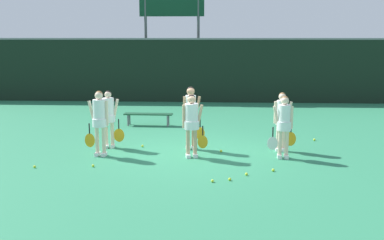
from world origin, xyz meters
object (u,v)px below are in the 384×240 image
(player_0, at_px, (99,118))
(player_4, at_px, (191,112))
(tennis_ball_8, at_px, (213,181))
(tennis_ball_4, at_px, (286,145))
(bench_courtside, at_px, (148,115))
(tennis_ball_7, at_px, (230,179))
(tennis_ball_0, at_px, (314,140))
(tennis_ball_5, at_px, (142,146))
(player_2, at_px, (284,122))
(tennis_ball_2, at_px, (273,170))
(player_1, at_px, (192,120))
(tennis_ball_6, at_px, (247,174))
(tennis_ball_1, at_px, (221,151))
(tennis_ball_3, at_px, (93,166))
(tennis_ball_9, at_px, (35,167))
(player_5, at_px, (282,117))
(player_3, at_px, (109,115))
(scoreboard, at_px, (172,10))

(player_0, height_order, player_4, player_4)
(tennis_ball_8, bearing_deg, tennis_ball_4, 58.37)
(bench_courtside, height_order, tennis_ball_4, bench_courtside)
(tennis_ball_7, bearing_deg, tennis_ball_0, 56.21)
(tennis_ball_5, bearing_deg, player_2, -13.83)
(player_4, height_order, tennis_ball_2, player_4)
(player_1, distance_m, tennis_ball_7, 2.37)
(tennis_ball_2, height_order, tennis_ball_5, tennis_ball_2)
(player_4, bearing_deg, player_0, -170.06)
(player_2, xyz_separation_m, tennis_ball_6, (-1.05, -1.59, -0.94))
(player_0, bearing_deg, tennis_ball_1, 13.97)
(tennis_ball_6, bearing_deg, player_2, 56.68)
(player_0, xyz_separation_m, tennis_ball_7, (3.41, -1.94, -1.01))
(tennis_ball_3, relative_size, tennis_ball_9, 0.99)
(bench_courtside, relative_size, tennis_ball_4, 25.92)
(player_4, bearing_deg, player_2, -28.70)
(tennis_ball_5, bearing_deg, tennis_ball_8, -56.16)
(tennis_ball_4, bearing_deg, tennis_ball_2, -104.98)
(bench_courtside, height_order, player_1, player_1)
(tennis_ball_5, bearing_deg, player_4, -5.21)
(tennis_ball_0, bearing_deg, player_0, -161.11)
(player_5, bearing_deg, tennis_ball_4, 66.80)
(player_3, bearing_deg, player_4, -6.93)
(player_5, distance_m, tennis_ball_5, 4.06)
(tennis_ball_6, xyz_separation_m, tennis_ball_9, (-5.13, 0.32, -0.00))
(bench_courtside, bearing_deg, tennis_ball_3, -94.59)
(player_4, bearing_deg, tennis_ball_6, -69.64)
(player_0, height_order, tennis_ball_6, player_0)
(tennis_ball_4, bearing_deg, tennis_ball_5, -175.30)
(scoreboard, distance_m, tennis_ball_3, 13.13)
(player_1, relative_size, tennis_ball_0, 23.35)
(player_1, xyz_separation_m, tennis_ball_0, (3.66, 2.09, -0.96))
(player_5, xyz_separation_m, tennis_ball_6, (-1.10, -2.35, -0.92))
(tennis_ball_1, xyz_separation_m, tennis_ball_7, (0.17, -2.49, -0.00))
(tennis_ball_3, distance_m, tennis_ball_9, 1.41)
(tennis_ball_9, bearing_deg, scoreboard, 80.32)
(tennis_ball_8, bearing_deg, scoreboard, 99.43)
(tennis_ball_0, height_order, tennis_ball_9, tennis_ball_0)
(player_4, relative_size, tennis_ball_3, 27.20)
(player_1, bearing_deg, tennis_ball_1, 24.69)
(player_2, bearing_deg, tennis_ball_9, -165.58)
(player_1, bearing_deg, tennis_ball_6, -59.09)
(scoreboard, bearing_deg, tennis_ball_1, -77.27)
(player_2, xyz_separation_m, tennis_ball_4, (0.29, 1.30, -0.94))
(tennis_ball_3, xyz_separation_m, tennis_ball_5, (0.88, 2.07, 0.00))
(scoreboard, height_order, player_2, scoreboard)
(scoreboard, xyz_separation_m, tennis_ball_4, (4.33, -9.93, -4.42))
(player_5, bearing_deg, scoreboard, 111.10)
(scoreboard, distance_m, player_2, 12.43)
(player_4, xyz_separation_m, tennis_ball_1, (0.86, -0.33, -1.02))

